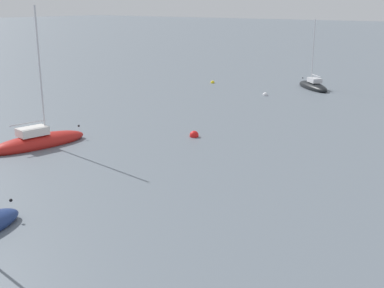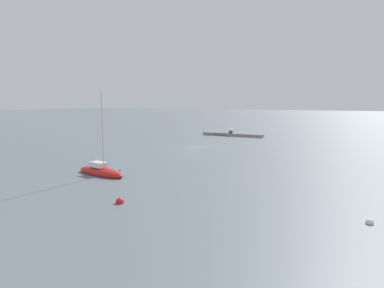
{
  "view_description": "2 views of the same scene",
  "coord_description": "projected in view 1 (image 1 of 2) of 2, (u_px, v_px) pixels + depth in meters",
  "views": [
    {
      "loc": [
        18.89,
        51.51,
        9.38
      ],
      "look_at": [
        -4.57,
        33.33,
        0.89
      ],
      "focal_mm": 46.35,
      "sensor_mm": 36.0,
      "label": 1
    },
    {
      "loc": [
        -24.87,
        49.45,
        8.13
      ],
      "look_at": [
        -7.14,
        14.72,
        2.8
      ],
      "focal_mm": 29.44,
      "sensor_mm": 36.0,
      "label": 2
    }
  ],
  "objects": [
    {
      "name": "mooring_buoy_far",
      "position": [
        213.0,
        83.0,
        59.83
      ],
      "size": [
        0.47,
        0.47,
        0.47
      ],
      "color": "yellow",
      "rests_on": "ground_plane"
    },
    {
      "name": "sailboat_red_mid",
      "position": [
        38.0,
        141.0,
        33.47
      ],
      "size": [
        7.1,
        2.97,
        9.58
      ],
      "rotation": [
        0.0,
        0.0,
        1.42
      ],
      "color": "red",
      "rests_on": "ground_plane"
    },
    {
      "name": "mooring_buoy_near",
      "position": [
        194.0,
        135.0,
        35.89
      ],
      "size": [
        0.66,
        0.66,
        0.66
      ],
      "color": "red",
      "rests_on": "ground_plane"
    },
    {
      "name": "mooring_buoy_mid",
      "position": [
        265.0,
        95.0,
        51.83
      ],
      "size": [
        0.51,
        0.51,
        0.51
      ],
      "color": "white",
      "rests_on": "ground_plane"
    },
    {
      "name": "sailboat_black_outer",
      "position": [
        313.0,
        86.0,
        55.96
      ],
      "size": [
        5.43,
        5.9,
        7.97
      ],
      "rotation": [
        0.0,
        0.0,
        2.43
      ],
      "color": "black",
      "rests_on": "ground_plane"
    }
  ]
}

